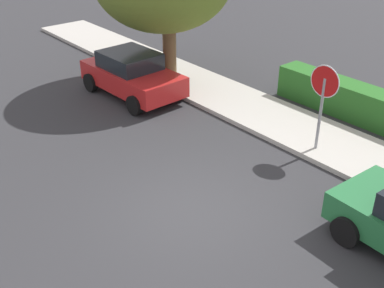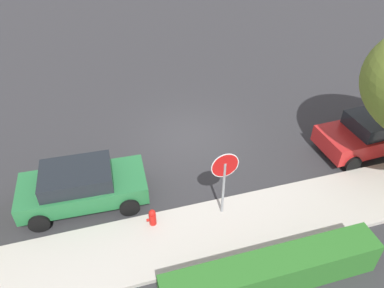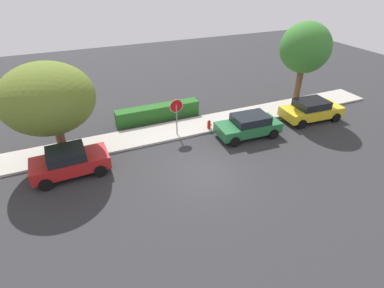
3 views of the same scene
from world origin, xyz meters
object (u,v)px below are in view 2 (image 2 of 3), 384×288
at_px(parked_car_red, 370,133).
at_px(fire_hydrant, 153,218).
at_px(stop_sign, 224,174).
at_px(parked_car_green, 82,185).

distance_m(parked_car_red, fire_hydrant, 8.83).
bearing_deg(fire_hydrant, stop_sign, 176.82).
xyz_separation_m(stop_sign, parked_car_green, (4.15, -1.78, -0.98)).
height_order(stop_sign, parked_car_red, stop_sign).
relative_size(parked_car_green, fire_hydrant, 5.70).
bearing_deg(stop_sign, parked_car_green, -23.22).
relative_size(parked_car_green, parked_car_red, 1.05).
bearing_deg(parked_car_red, parked_car_green, -1.09).
relative_size(stop_sign, parked_car_red, 0.64).
bearing_deg(stop_sign, parked_car_red, -166.35).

